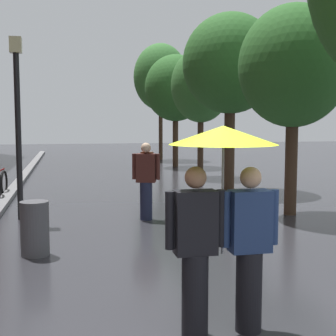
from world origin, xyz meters
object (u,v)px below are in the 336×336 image
Objects in this scene: street_lamp_post at (18,113)px; couple_under_umbrella at (223,200)px; street_tree_5 at (161,77)px; street_tree_2 at (230,64)px; street_tree_4 at (176,88)px; street_tree_3 at (201,86)px; street_tree_1 at (294,67)px; pedestrian_walking_midground at (146,179)px; litter_bin at (35,229)px.

couple_under_umbrella is at bearing -68.09° from street_lamp_post.
street_tree_5 is 16.00m from street_lamp_post.
street_tree_4 is (0.03, 7.57, -0.21)m from street_tree_2.
street_tree_3 reaches higher than street_lamp_post.
street_tree_1 is at bearing -90.07° from street_tree_5.
street_tree_2 reaches higher than couple_under_umbrella.
pedestrian_walking_midground is at bearing 178.13° from street_tree_1.
street_tree_3 is at bearing 61.00° from litter_bin.
street_tree_5 reaches higher than street_tree_2.
couple_under_umbrella is 1.25× the size of pedestrian_walking_midground.
street_tree_1 is 6.70m from couple_under_umbrella.
street_tree_2 is 8.79m from litter_bin.
street_tree_3 is 5.57× the size of litter_bin.
street_tree_3 reaches higher than pedestrian_walking_midground.
street_tree_3 is 2.31× the size of couple_under_umbrella.
litter_bin is at bearing -111.15° from street_tree_4.
couple_under_umbrella is (-3.40, -20.86, -3.03)m from street_tree_5.
street_tree_2 is 2.57× the size of couple_under_umbrella.
street_lamp_post is at bearing -118.13° from street_tree_4.
street_tree_5 is 3.75× the size of pedestrian_walking_midground.
street_tree_1 is 6.46m from litter_bin.
street_tree_5 is at bearing 80.73° from couple_under_umbrella.
street_tree_2 is 6.81m from street_lamp_post.
street_tree_5 reaches higher than street_tree_3.
street_tree_1 is 7.44m from street_tree_3.
street_tree_1 is 2.82× the size of pedestrian_walking_midground.
street_lamp_post reaches higher than litter_bin.
street_tree_3 reaches higher than litter_bin.
street_lamp_post is 4.47× the size of litter_bin.
couple_under_umbrella is 3.89m from litter_bin.
street_tree_4 is at bearing 78.87° from couple_under_umbrella.
street_tree_1 is at bearing 58.21° from couple_under_umbrella.
street_tree_5 is (0.06, 3.88, 0.83)m from street_tree_4.
litter_bin is at bearing -80.59° from street_lamp_post.
street_tree_4 is (-0.04, 4.09, 0.18)m from street_tree_3.
street_lamp_post is at bearing 173.48° from street_tree_1.
street_tree_3 is 0.94× the size of street_tree_4.
litter_bin is at bearing -157.38° from street_tree_1.
street_tree_2 is 1.04× the size of street_tree_4.
street_tree_1 is 0.75× the size of street_tree_5.
street_lamp_post is at bearing 99.41° from litter_bin.
street_tree_1 is at bearing -1.87° from pedestrian_walking_midground.
street_tree_3 is 1.24× the size of street_lamp_post.
couple_under_umbrella is (-3.31, -9.41, -2.42)m from street_tree_2.
street_tree_4 is 12.38m from street_lamp_post.
street_tree_2 is at bearing -90.26° from street_tree_4.
pedestrian_walking_midground is at bearing 88.49° from couple_under_umbrella.
street_tree_4 is at bearing 90.22° from street_tree_1.
street_tree_4 is 0.82× the size of street_tree_5.
street_tree_1 is at bearing -89.78° from street_tree_4.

